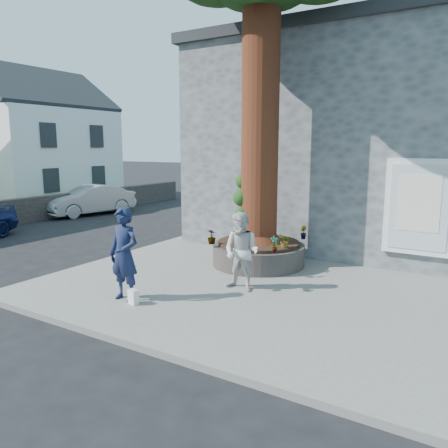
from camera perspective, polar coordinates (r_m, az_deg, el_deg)
The scene contains 14 objects.
ground at distance 9.93m, azimuth -5.00°, elevation -7.92°, with size 120.00×120.00×0.00m, color black.
pavement at distance 9.99m, azimuth 5.47°, elevation -7.46°, with size 9.00×8.00×0.12m, color slate.
yellow_line at distance 12.59m, azimuth -13.55°, elevation -4.27°, with size 0.10×30.00×0.01m, color yellow.
stone_shop at distance 15.11m, azimuth 19.73°, elevation 9.87°, with size 10.30×8.30×6.30m.
planter at distance 11.06m, azimuth 4.51°, elevation -3.82°, with size 2.30×2.30×0.60m.
cottage_far at distance 27.08m, azimuth -23.93°, elevation 10.79°, with size 7.30×7.40×8.75m.
man at distance 8.61m, azimuth -12.90°, elevation -3.89°, with size 0.66×0.43×1.81m, color #161E3D.
woman at distance 8.98m, azimuth 2.31°, elevation -3.63°, with size 0.79×0.62×1.63m, color beige.
shopping_bag at distance 8.55m, azimuth -11.77°, elevation -9.29°, with size 0.20×0.12×0.28m, color white.
car_silver at distance 20.73m, azimuth -17.07°, elevation 3.01°, with size 1.41×4.03×1.33m, color #9B9DA2.
plant_a at distance 9.85m, azimuth 6.62°, elevation -2.64°, with size 0.20×0.13×0.37m, color gray.
plant_b at distance 11.38m, azimuth 10.30°, elevation -1.09°, with size 0.19×0.18×0.34m, color gray.
plant_c at distance 10.64m, azimuth -1.62°, elevation -1.65°, with size 0.20×0.20×0.36m, color gray.
plant_d at distance 10.32m, azimuth 7.94°, elevation -2.23°, with size 0.29×0.26×0.32m, color gray.
Camera 1 is at (5.63, -7.59, 3.07)m, focal length 35.00 mm.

